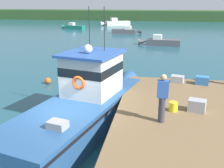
% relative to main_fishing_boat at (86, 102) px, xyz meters
% --- Properties ---
extents(ground_plane, '(200.00, 200.00, 0.00)m').
position_rel_main_fishing_boat_xyz_m(ground_plane, '(-0.34, -0.94, -1.01)').
color(ground_plane, '#1E4C5B').
extents(dock, '(6.00, 9.00, 1.20)m').
position_rel_main_fishing_boat_xyz_m(dock, '(4.46, -0.94, 0.07)').
color(dock, '#4C3D2D').
rests_on(dock, ground).
extents(main_fishing_boat, '(4.41, 9.95, 4.80)m').
position_rel_main_fishing_boat_xyz_m(main_fishing_boat, '(0.00, 0.00, 0.00)').
color(main_fishing_boat, '#285184').
rests_on(main_fishing_boat, ground).
extents(crate_single_by_cleat, '(0.67, 0.55, 0.39)m').
position_rel_main_fishing_boat_xyz_m(crate_single_by_cleat, '(4.99, 2.76, 0.39)').
color(crate_single_by_cleat, '#3370B2').
rests_on(crate_single_by_cleat, dock).
extents(crate_single_far, '(0.69, 0.58, 0.44)m').
position_rel_main_fishing_boat_xyz_m(crate_single_far, '(4.32, -0.65, 0.41)').
color(crate_single_far, '#9E9EA3').
rests_on(crate_single_far, dock).
extents(crate_stack_near_edge, '(0.69, 0.57, 0.33)m').
position_rel_main_fishing_boat_xyz_m(crate_stack_near_edge, '(3.84, 2.88, 0.36)').
color(crate_stack_near_edge, '#9E9EA3').
rests_on(crate_stack_near_edge, dock).
extents(bait_bucket, '(0.32, 0.32, 0.34)m').
position_rel_main_fishing_boat_xyz_m(bait_bucket, '(3.48, -0.75, 0.36)').
color(bait_bucket, yellow).
rests_on(bait_bucket, dock).
extents(deckhand_further_back, '(0.36, 0.22, 1.63)m').
position_rel_main_fishing_boat_xyz_m(deckhand_further_back, '(3.05, -1.75, 1.05)').
color(deckhand_further_back, '#383842').
rests_on(deckhand_further_back, dock).
extents(moored_boat_off_the_point, '(4.84, 1.57, 1.21)m').
position_rel_main_fishing_boat_xyz_m(moored_boat_off_the_point, '(3.08, 21.46, -0.59)').
color(moored_boat_off_the_point, '#4C4C51').
rests_on(moored_boat_off_the_point, ground).
extents(moored_boat_mid_harbor, '(4.43, 1.87, 1.11)m').
position_rel_main_fishing_boat_xyz_m(moored_boat_mid_harbor, '(-12.20, 37.14, -0.63)').
color(moored_boat_mid_harbor, '#196B5B').
rests_on(moored_boat_mid_harbor, ground).
extents(moored_boat_far_right, '(4.58, 1.28, 1.16)m').
position_rel_main_fishing_boat_xyz_m(moored_boat_far_right, '(-2.10, 31.88, -0.61)').
color(moored_boat_far_right, '#4C4C51').
rests_on(moored_boat_far_right, ground).
extents(moored_boat_near_channel, '(5.92, 3.52, 1.52)m').
position_rel_main_fishing_boat_xyz_m(moored_boat_near_channel, '(-5.71, 44.83, -0.49)').
color(moored_boat_near_channel, silver).
rests_on(moored_boat_near_channel, ground).
extents(mooring_buoy_channel_marker, '(0.39, 0.39, 0.39)m').
position_rel_main_fishing_boat_xyz_m(mooring_buoy_channel_marker, '(-3.86, 5.24, -0.81)').
color(mooring_buoy_channel_marker, '#EA5B19').
rests_on(mooring_buoy_channel_marker, ground).
extents(far_shoreline, '(120.00, 8.00, 2.40)m').
position_rel_main_fishing_boat_xyz_m(far_shoreline, '(-0.34, 61.06, 0.19)').
color(far_shoreline, '#284723').
rests_on(far_shoreline, ground).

